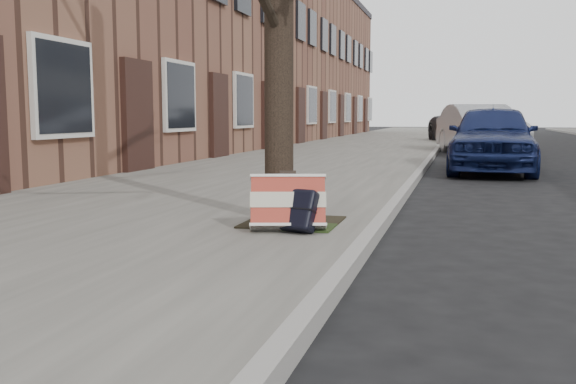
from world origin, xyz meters
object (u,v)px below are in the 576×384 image
(suitcase_red, at_px, (288,203))
(car_near_front, at_px, (492,138))
(car_near_mid, at_px, (480,130))
(suitcase_navy, at_px, (289,209))

(suitcase_red, xyz_separation_m, car_near_front, (1.98, 7.90, 0.31))
(suitcase_red, relative_size, car_near_mid, 0.14)
(car_near_mid, bearing_deg, car_near_front, -104.33)
(suitcase_red, bearing_deg, car_near_mid, 66.54)
(suitcase_navy, height_order, car_near_front, car_near_front)
(suitcase_navy, bearing_deg, suitcase_red, 157.49)
(suitcase_red, distance_m, car_near_front, 8.15)
(suitcase_navy, xyz_separation_m, car_near_front, (1.97, 7.92, 0.36))
(suitcase_red, xyz_separation_m, car_near_mid, (1.89, 13.62, 0.35))
(suitcase_navy, bearing_deg, car_near_front, 92.01)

